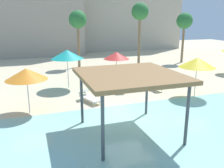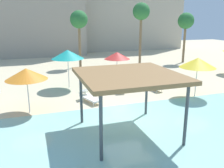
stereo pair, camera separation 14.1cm
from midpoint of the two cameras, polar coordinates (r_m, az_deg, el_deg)
The scene contains 15 objects.
ground_plane at distance 13.72m, azimuth 3.96°, elevation -7.26°, with size 80.00×80.00×0.00m, color beige.
lagoon_water at distance 9.64m, azimuth 16.51°, elevation -18.31°, with size 44.00×13.50×0.04m, color #99D1C6.
shade_pavilion at distance 10.71m, azimuth 4.40°, elevation 1.61°, with size 4.35×4.35×2.90m.
beach_umbrella_teal_0 at distance 18.60m, azimuth -10.25°, elevation 6.92°, with size 2.45×2.45×2.96m.
beach_umbrella_orange_1 at distance 14.13m, azimuth -19.36°, elevation 2.26°, with size 2.30×2.30×2.60m.
beach_umbrella_red_2 at distance 19.53m, azimuth 1.41°, elevation 6.75°, with size 2.08×2.08×2.64m.
beach_umbrella_yellow_4 at distance 17.13m, azimuth 19.85°, elevation 4.77°, with size 2.40×2.40×2.73m.
lounge_chair_1 at distance 18.64m, azimuth 9.68°, elevation -0.25°, with size 0.91×1.97×0.74m.
lounge_chair_3 at distance 15.77m, azimuth -5.25°, elevation -2.97°, with size 1.19×1.99×0.74m.
lounge_chair_4 at distance 18.06m, azimuth 1.68°, elevation -0.54°, with size 0.81×1.95×0.74m.
palm_tree_0 at distance 26.83m, azimuth -7.69°, elevation 14.61°, with size 1.90×1.90×6.09m.
palm_tree_1 at distance 27.96m, azimuth 7.07°, elevation 16.29°, with size 1.90×1.90×6.94m.
palm_tree_2 at distance 30.65m, azimuth 17.21°, elevation 13.85°, with size 1.90×1.90×5.92m.
hotel_block_0 at distance 39.84m, azimuth -21.42°, elevation 17.08°, with size 18.16×10.92×14.39m, color #9E9384.
hotel_block_1 at distance 44.88m, azimuth -0.77°, elevation 18.92°, with size 23.84×10.79×16.20m, color #B2A893.
Camera 2 is at (-4.83, -11.72, 5.25)m, focal length 38.65 mm.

